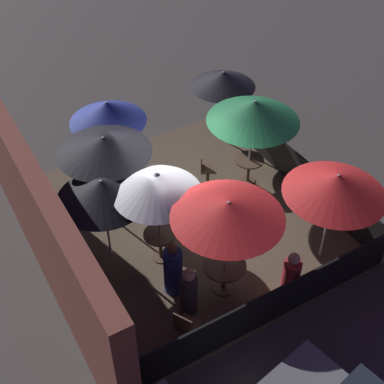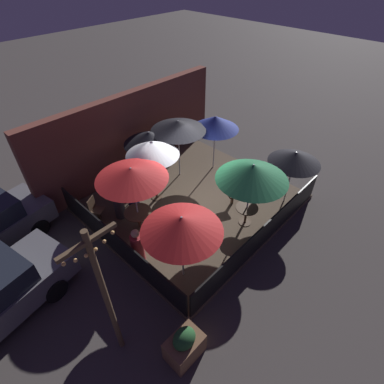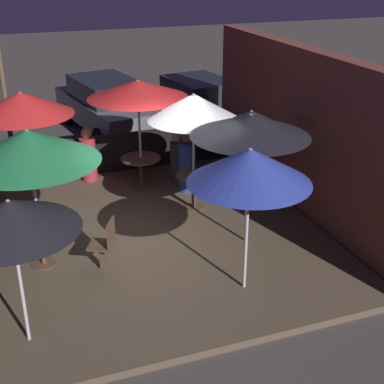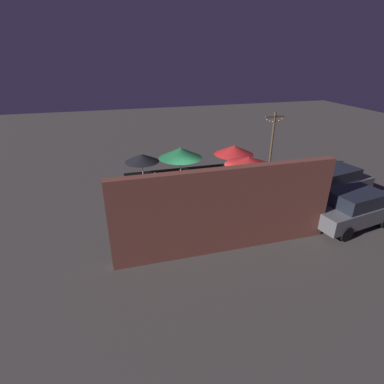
% 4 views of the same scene
% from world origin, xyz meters
% --- Properties ---
extents(ground_plane, '(60.00, 60.00, 0.00)m').
position_xyz_m(ground_plane, '(0.00, 0.00, 0.00)').
color(ground_plane, '#423D3A').
extents(patio_deck, '(6.80, 6.18, 0.12)m').
position_xyz_m(patio_deck, '(0.00, 0.00, 0.06)').
color(patio_deck, brown).
rests_on(patio_deck, ground_plane).
extents(building_wall, '(8.40, 0.36, 3.33)m').
position_xyz_m(building_wall, '(0.00, 3.32, 1.66)').
color(building_wall, brown).
rests_on(building_wall, ground_plane).
extents(fence_front, '(6.60, 0.05, 0.95)m').
position_xyz_m(fence_front, '(0.00, -3.04, 0.59)').
color(fence_front, black).
rests_on(fence_front, patio_deck).
extents(fence_side_left, '(0.05, 5.98, 0.95)m').
position_xyz_m(fence_side_left, '(-3.36, 0.00, 0.59)').
color(fence_side_left, black).
rests_on(fence_side_left, patio_deck).
extents(patio_umbrella_0, '(1.82, 1.82, 2.42)m').
position_xyz_m(patio_umbrella_0, '(-0.79, 1.09, 2.28)').
color(patio_umbrella_0, '#B2B2B7').
rests_on(patio_umbrella_0, patio_deck).
extents(patio_umbrella_1, '(2.16, 2.16, 2.44)m').
position_xyz_m(patio_umbrella_1, '(-2.19, 0.36, 2.37)').
color(patio_umbrella_1, '#B2B2B7').
rests_on(patio_umbrella_1, patio_deck).
extents(patio_umbrella_2, '(2.23, 2.23, 2.40)m').
position_xyz_m(patio_umbrella_2, '(0.42, -2.08, 2.25)').
color(patio_umbrella_2, '#B2B2B7').
rests_on(patio_umbrella_2, patio_deck).
extents(patio_umbrella_3, '(1.92, 1.92, 2.17)m').
position_xyz_m(patio_umbrella_3, '(-0.15, 2.02, 2.05)').
color(patio_umbrella_3, '#B2B2B7').
rests_on(patio_umbrella_3, patio_deck).
extents(patio_umbrella_4, '(2.07, 2.07, 2.41)m').
position_xyz_m(patio_umbrella_4, '(0.85, 1.52, 2.34)').
color(patio_umbrella_4, '#B2B2B7').
rests_on(patio_umbrella_4, patio_deck).
extents(patio_umbrella_5, '(1.75, 1.75, 2.12)m').
position_xyz_m(patio_umbrella_5, '(2.35, -2.47, 2.03)').
color(patio_umbrella_5, '#B2B2B7').
rests_on(patio_umbrella_5, patio_deck).
extents(patio_umbrella_6, '(2.11, 2.11, 2.31)m').
position_xyz_m(patio_umbrella_6, '(-2.51, -2.01, 2.19)').
color(patio_umbrella_6, '#B2B2B7').
rests_on(patio_umbrella_6, patio_deck).
extents(patio_umbrella_7, '(1.85, 1.85, 2.34)m').
position_xyz_m(patio_umbrella_7, '(2.20, 0.86, 2.19)').
color(patio_umbrella_7, '#B2B2B7').
rests_on(patio_umbrella_7, patio_deck).
extents(dining_table_0, '(0.72, 0.72, 0.75)m').
position_xyz_m(dining_table_0, '(-0.79, 1.09, 0.70)').
color(dining_table_0, '#4C3828').
rests_on(dining_table_0, patio_deck).
extents(dining_table_1, '(0.89, 0.89, 0.71)m').
position_xyz_m(dining_table_1, '(-2.19, 0.36, 0.69)').
color(dining_table_1, '#4C3828').
rests_on(dining_table_1, patio_deck).
extents(dining_table_2, '(0.74, 0.74, 0.71)m').
position_xyz_m(dining_table_2, '(0.42, -2.08, 0.67)').
color(dining_table_2, '#4C3828').
rests_on(dining_table_2, patio_deck).
extents(patio_chair_0, '(0.55, 0.55, 0.93)m').
position_xyz_m(patio_chair_0, '(-2.95, 1.69, 0.63)').
color(patio_chair_0, '#4C3828').
rests_on(patio_chair_0, patio_deck).
extents(patio_chair_1, '(0.54, 0.54, 0.91)m').
position_xyz_m(patio_chair_1, '(0.92, -1.09, 0.61)').
color(patio_chair_1, '#4C3828').
rests_on(patio_chair_1, patio_deck).
extents(patron_0, '(0.43, 0.43, 1.26)m').
position_xyz_m(patron_0, '(-3.04, -0.68, 0.69)').
color(patron_0, maroon).
rests_on(patron_0, patio_deck).
extents(patron_1, '(0.35, 0.35, 1.19)m').
position_xyz_m(patron_1, '(-2.30, 1.26, 0.66)').
color(patron_1, '#333338').
rests_on(patron_1, patio_deck).
extents(patron_2, '(0.56, 0.56, 1.33)m').
position_xyz_m(patron_2, '(-1.70, 1.27, 0.71)').
color(patron_2, navy).
rests_on(patron_2, patio_deck).
extents(planter_box, '(0.87, 0.61, 1.03)m').
position_xyz_m(planter_box, '(-4.00, -3.54, 0.45)').
color(planter_box, brown).
rests_on(planter_box, ground_plane).
extents(light_post, '(1.10, 0.12, 4.02)m').
position_xyz_m(light_post, '(-4.90, -2.29, 2.24)').
color(light_post, brown).
rests_on(light_post, ground_plane).
extents(parked_car_0, '(4.75, 2.51, 1.62)m').
position_xyz_m(parked_car_0, '(-6.85, 0.55, 0.85)').
color(parked_car_0, '#5B5B60').
rests_on(parked_car_0, ground_plane).
extents(parked_car_1, '(4.11, 2.30, 1.62)m').
position_xyz_m(parked_car_1, '(-5.91, 3.15, 0.84)').
color(parked_car_1, '#5B5B60').
rests_on(parked_car_1, ground_plane).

